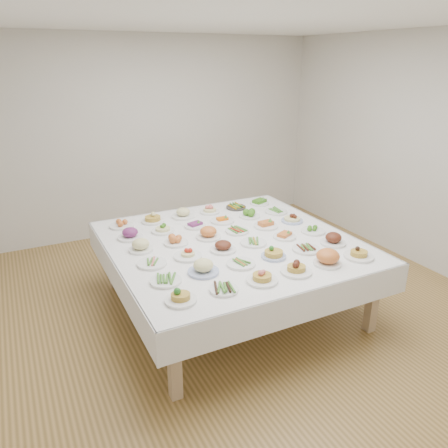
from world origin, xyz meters
name	(u,v)px	position (x,y,z in m)	size (l,w,h in m)	color
room_envelope	(239,130)	(0.00, 0.00, 1.83)	(5.02, 5.02, 2.81)	#A17C43
display_table	(231,247)	(-0.13, -0.08, 0.69)	(2.36, 2.36, 0.75)	white
dish_0	(180,294)	(-1.01, -0.95, 0.81)	(0.24, 0.24, 0.13)	white
dish_1	(224,288)	(-0.64, -0.95, 0.78)	(0.25, 0.23, 0.06)	white
dish_2	(262,275)	(-0.30, -0.96, 0.81)	(0.26, 0.26, 0.14)	white
dish_3	(297,265)	(0.05, -0.95, 0.82)	(0.27, 0.27, 0.16)	white
dish_4	(328,257)	(0.39, -0.95, 0.82)	(0.28, 0.28, 0.15)	white
dish_5	(359,252)	(0.74, -0.96, 0.81)	(0.27, 0.27, 0.13)	white
dish_6	(166,279)	(-1.00, -0.61, 0.78)	(0.28, 0.26, 0.06)	white
dish_7	(203,266)	(-0.66, -0.60, 0.82)	(0.26, 0.26, 0.15)	#4C66B2
dish_8	(241,263)	(-0.30, -0.61, 0.77)	(0.25, 0.25, 0.06)	white
dish_9	(274,250)	(0.04, -0.61, 0.82)	(0.22, 0.22, 0.15)	#4C66B2
dish_10	(306,248)	(0.40, -0.61, 0.77)	(0.26, 0.26, 0.06)	white
dish_11	(333,238)	(0.73, -0.61, 0.81)	(0.25, 0.25, 0.13)	white
dish_12	(152,262)	(-1.00, -0.25, 0.78)	(0.26, 0.26, 0.06)	white
dish_13	(188,252)	(-0.66, -0.25, 0.81)	(0.26, 0.26, 0.13)	white
dish_14	(223,245)	(-0.31, -0.26, 0.81)	(0.24, 0.24, 0.14)	white
dish_15	(254,241)	(0.04, -0.25, 0.78)	(0.29, 0.27, 0.06)	white
dish_16	(285,235)	(0.40, -0.26, 0.78)	(0.23, 0.23, 0.09)	white
dish_17	(313,229)	(0.75, -0.27, 0.79)	(0.25, 0.25, 0.10)	white
dish_18	(141,245)	(-1.00, 0.09, 0.80)	(0.23, 0.23, 0.12)	white
dish_19	(176,239)	(-0.65, 0.09, 0.80)	(0.25, 0.25, 0.11)	white
dish_20	(208,231)	(-0.30, 0.09, 0.83)	(0.27, 0.27, 0.16)	white
dish_21	(237,230)	(0.04, 0.09, 0.78)	(0.25, 0.25, 0.06)	white
dish_22	(266,223)	(0.39, 0.09, 0.80)	(0.26, 0.26, 0.11)	white
dish_23	(292,216)	(0.74, 0.09, 0.81)	(0.24, 0.24, 0.13)	#4C66B2
dish_24	(130,232)	(-1.01, 0.43, 0.82)	(0.25, 0.25, 0.14)	white
dish_25	(163,227)	(-0.66, 0.45, 0.81)	(0.24, 0.24, 0.12)	white
dish_26	(195,224)	(-0.29, 0.43, 0.78)	(0.23, 0.23, 0.09)	white
dish_27	(222,219)	(0.04, 0.44, 0.79)	(0.26, 0.26, 0.10)	white
dish_28	(250,213)	(0.39, 0.45, 0.80)	(0.24, 0.24, 0.12)	white
dish_29	(276,211)	(0.75, 0.44, 0.78)	(0.26, 0.26, 0.06)	white
dish_30	(122,223)	(-1.01, 0.80, 0.79)	(0.26, 0.26, 0.10)	white
dish_31	(153,215)	(-0.66, 0.79, 0.83)	(0.28, 0.27, 0.16)	white
dish_32	(183,211)	(-0.30, 0.78, 0.82)	(0.26, 0.26, 0.15)	white
dish_33	(210,208)	(0.04, 0.78, 0.81)	(0.23, 0.23, 0.12)	white
dish_34	(236,206)	(0.40, 0.79, 0.77)	(0.24, 0.24, 0.06)	#2E2B29
dish_35	(259,201)	(0.74, 0.80, 0.79)	(0.23, 0.23, 0.10)	white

